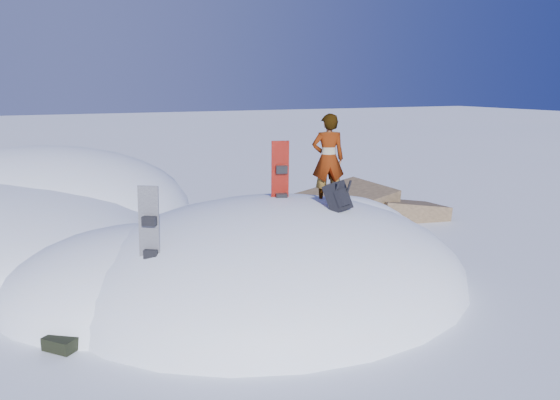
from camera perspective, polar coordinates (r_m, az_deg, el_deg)
name	(u,v)px	position (r m, az deg, el deg)	size (l,w,h in m)	color
ground	(273,285)	(9.62, -0.74, -8.82)	(120.00, 120.00, 0.00)	white
snow_mound	(259,282)	(9.76, -2.26, -8.52)	(8.00, 6.00, 3.00)	silver
rock_outcrop	(358,222)	(13.86, 8.16, -2.34)	(4.68, 4.41, 1.68)	brown
snowboard_red	(280,186)	(9.52, 0.03, 1.43)	(0.33, 0.25, 1.64)	red
snowboard_dark	(150,241)	(7.87, -13.46, -4.18)	(0.31, 0.30, 1.59)	black
backpack	(339,197)	(8.95, 6.14, 0.29)	(0.50, 0.56, 0.58)	black
gear_pile	(75,335)	(8.06, -20.67, -13.08)	(0.85, 0.74, 0.22)	black
person	(328,159)	(9.62, 5.05, 4.30)	(0.58, 0.38, 1.59)	slate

